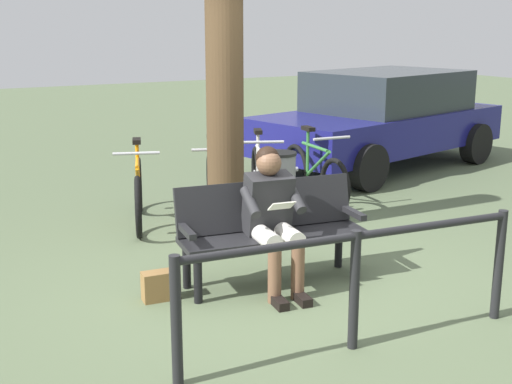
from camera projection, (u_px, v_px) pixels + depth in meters
name	position (u px, v px, depth m)	size (l,w,h in m)	color
ground_plane	(283.00, 289.00, 5.78)	(40.00, 40.00, 0.00)	#566647
bench	(270.00, 225.00, 5.86)	(1.65, 0.71, 0.87)	black
person_reading	(272.00, 212.00, 5.66)	(0.53, 0.80, 1.20)	#262628
handbag	(161.00, 286.00, 5.54)	(0.30, 0.14, 0.24)	olive
tree_trunk	(225.00, 77.00, 6.77)	(0.38, 0.38, 3.33)	#4C3823
litter_bin	(280.00, 190.00, 7.41)	(0.36, 0.36, 0.84)	slate
bicycle_silver	(314.00, 175.00, 8.46)	(0.48, 1.68, 0.94)	black
bicycle_purple	(259.00, 179.00, 8.23)	(0.77, 1.56, 0.94)	black
bicycle_green	(213.00, 188.00, 7.77)	(0.73, 1.58, 0.94)	black
bicycle_blue	(139.00, 193.00, 7.57)	(0.69, 1.60, 0.94)	black
railing_fence	(355.00, 270.00, 4.60)	(2.57, 0.33, 0.85)	black
parked_car	(382.00, 117.00, 10.55)	(4.50, 2.73, 1.47)	navy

